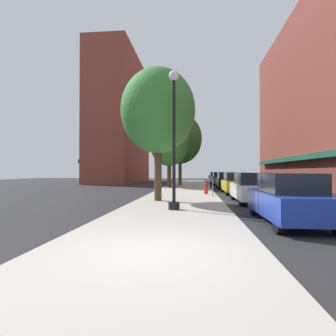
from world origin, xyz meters
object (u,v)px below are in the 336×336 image
at_px(lamppost, 174,137).
at_px(parking_meter_near, 209,181).
at_px(parking_meter_far, 213,183).
at_px(car_white, 251,188).
at_px(car_yellow, 235,183).
at_px(car_green, 220,179).
at_px(car_blue, 289,199).
at_px(car_black, 226,181).
at_px(fire_hydrant, 206,188).
at_px(car_silver, 216,178).
at_px(tree_mid, 169,144).
at_px(tree_far, 158,111).
at_px(tree_near, 180,139).

xyz_separation_m(lamppost, parking_meter_near, (2.03, 10.52, -2.25)).
xyz_separation_m(parking_meter_near, parking_meter_far, (0.00, -4.28, 0.00)).
height_order(car_white, car_yellow, same).
xyz_separation_m(lamppost, car_green, (3.98, 23.10, -2.39)).
height_order(parking_meter_far, car_blue, car_blue).
relative_size(parking_meter_far, car_black, 0.30).
xyz_separation_m(parking_meter_near, car_yellow, (1.95, -0.76, -0.14)).
relative_size(lamppost, parking_meter_far, 4.50).
relative_size(fire_hydrant, parking_meter_near, 0.60).
xyz_separation_m(car_white, car_silver, (0.00, 25.85, 0.00)).
bearing_deg(car_yellow, car_blue, -90.78).
bearing_deg(tree_mid, parking_meter_far, -68.29).
bearing_deg(fire_hydrant, car_green, 81.29).
bearing_deg(parking_meter_far, car_white, -51.14).
xyz_separation_m(tree_far, car_yellow, (5.12, 6.39, -4.27)).
bearing_deg(car_black, car_silver, 90.57).
bearing_deg(tree_mid, tree_far, -87.39).
height_order(lamppost, parking_meter_near, lamppost).
distance_m(car_yellow, car_green, 13.34).
height_order(car_yellow, car_silver, same).
bearing_deg(lamppost, car_yellow, 67.82).
relative_size(parking_meter_far, car_white, 0.30).
distance_m(tree_near, car_white, 17.89).
xyz_separation_m(lamppost, parking_meter_far, (2.03, 6.24, -2.25)).
bearing_deg(car_silver, tree_near, -116.19).
bearing_deg(parking_meter_far, car_black, 78.65).
bearing_deg(tree_near, car_green, 29.45).
height_order(tree_mid, car_black, tree_mid).
bearing_deg(tree_near, car_silver, 62.49).
relative_size(tree_far, car_yellow, 1.71).
relative_size(tree_near, car_white, 1.97).
height_order(tree_near, car_white, tree_near).
distance_m(parking_meter_far, tree_mid, 10.70).
xyz_separation_m(parking_meter_near, car_white, (1.95, -6.70, -0.14)).
bearing_deg(parking_meter_near, car_white, -73.76).
relative_size(tree_far, car_black, 1.71).
distance_m(tree_near, tree_mid, 4.94).
xyz_separation_m(fire_hydrant, car_green, (2.30, 15.00, 0.29)).
bearing_deg(parking_meter_near, lamppost, -100.90).
distance_m(tree_mid, car_silver, 15.61).
xyz_separation_m(tree_far, car_green, (5.12, 19.73, -4.27)).
distance_m(lamppost, tree_mid, 15.76).
bearing_deg(car_black, tree_mid, -176.00).
xyz_separation_m(tree_far, car_black, (5.12, 12.59, -4.27)).
bearing_deg(lamppost, tree_near, 92.46).
relative_size(car_yellow, car_black, 1.00).
height_order(parking_meter_far, tree_near, tree_near).
relative_size(parking_meter_near, tree_near, 0.15).
relative_size(fire_hydrant, tree_mid, 0.12).
height_order(fire_hydrant, car_green, car_green).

